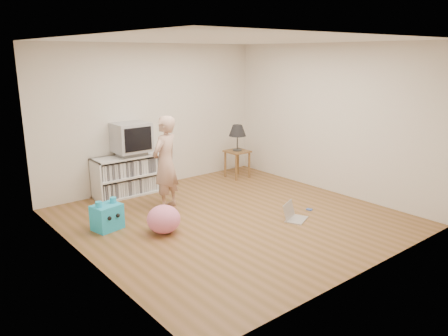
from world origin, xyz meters
TOP-DOWN VIEW (x-y plane):
  - ground at (0.00, 0.00)m, footprint 4.50×4.50m
  - walls at (0.00, 0.00)m, footprint 4.52×4.52m
  - ceiling at (0.00, 0.00)m, footprint 4.50×4.50m
  - media_unit at (-0.59, 2.04)m, footprint 1.40×0.45m
  - dvd_deck at (-0.59, 2.02)m, footprint 0.45×0.35m
  - crt_tv at (-0.59, 2.02)m, footprint 0.60×0.53m
  - side_table at (1.53, 1.65)m, footprint 0.42×0.42m
  - table_lamp at (1.53, 1.65)m, footprint 0.34×0.34m
  - person at (-0.53, 1.00)m, footprint 0.65×0.55m
  - laptop at (0.67, -0.63)m, footprint 0.45×0.42m
  - playing_cards at (1.17, -0.53)m, footprint 0.09×0.11m
  - plush_blue at (-1.66, 0.77)m, footprint 0.43×0.38m
  - plush_pink at (-1.10, 0.16)m, footprint 0.59×0.59m

SIDE VIEW (x-z plane):
  - ground at x=0.00m, z-range 0.00..0.00m
  - playing_cards at x=1.17m, z-range 0.00..0.02m
  - laptop at x=0.67m, z-range -0.06..0.20m
  - plush_blue at x=-1.66m, z-range -0.03..0.41m
  - plush_pink at x=-1.10m, z-range 0.00..0.40m
  - media_unit at x=-0.59m, z-range 0.00..0.70m
  - side_table at x=1.53m, z-range 0.14..0.69m
  - dvd_deck at x=-0.59m, z-range 0.70..0.77m
  - person at x=-0.53m, z-range 0.00..1.50m
  - table_lamp at x=1.53m, z-range 0.68..1.20m
  - crt_tv at x=-0.59m, z-range 0.77..1.27m
  - walls at x=0.00m, z-range 0.00..2.60m
  - ceiling at x=0.00m, z-range 2.60..2.60m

